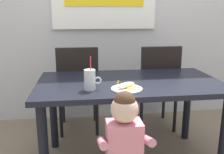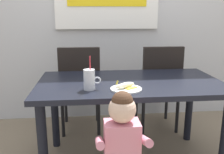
{
  "view_description": "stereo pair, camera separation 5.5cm",
  "coord_description": "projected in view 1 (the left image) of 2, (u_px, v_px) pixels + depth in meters",
  "views": [
    {
      "loc": [
        -0.4,
        -1.96,
        1.28
      ],
      "look_at": [
        -0.16,
        -0.08,
        0.8
      ],
      "focal_mm": 39.99,
      "sensor_mm": 36.0,
      "label": 1
    },
    {
      "loc": [
        -0.35,
        -1.96,
        1.28
      ],
      "look_at": [
        -0.16,
        -0.08,
        0.8
      ],
      "focal_mm": 39.99,
      "sensor_mm": 36.0,
      "label": 2
    }
  ],
  "objects": [
    {
      "name": "back_wall",
      "position": [
        112.0,
        0.0,
        2.97
      ],
      "size": [
        6.4,
        0.17,
        2.9
      ],
      "color": "silver",
      "rests_on": "ground"
    },
    {
      "name": "dining_table",
      "position": [
        130.0,
        92.0,
        2.09
      ],
      "size": [
        1.51,
        0.84,
        0.74
      ],
      "color": "black",
      "rests_on": "ground"
    },
    {
      "name": "dining_chair_left",
      "position": [
        78.0,
        85.0,
        2.67
      ],
      "size": [
        0.44,
        0.45,
        0.96
      ],
      "rotation": [
        0.0,
        0.0,
        3.14
      ],
      "color": "black",
      "rests_on": "ground"
    },
    {
      "name": "dining_chair_right",
      "position": [
        157.0,
        83.0,
        2.75
      ],
      "size": [
        0.44,
        0.45,
        0.96
      ],
      "rotation": [
        0.0,
        0.0,
        3.14
      ],
      "color": "black",
      "rests_on": "ground"
    },
    {
      "name": "toddler_standing",
      "position": [
        124.0,
        139.0,
        1.55
      ],
      "size": [
        0.33,
        0.24,
        0.84
      ],
      "color": "#3F4760",
      "rests_on": "ground"
    },
    {
      "name": "milk_cup",
      "position": [
        90.0,
        81.0,
        1.81
      ],
      "size": [
        0.13,
        0.08,
        0.25
      ],
      "color": "silver",
      "rests_on": "dining_table"
    },
    {
      "name": "snack_plate",
      "position": [
        127.0,
        89.0,
        1.82
      ],
      "size": [
        0.23,
        0.23,
        0.01
      ],
      "primitive_type": "cylinder",
      "color": "white",
      "rests_on": "dining_table"
    },
    {
      "name": "peeled_banana",
      "position": [
        126.0,
        85.0,
        1.82
      ],
      "size": [
        0.17,
        0.14,
        0.07
      ],
      "rotation": [
        0.0,
        0.0,
        0.54
      ],
      "color": "#F4EAC6",
      "rests_on": "snack_plate"
    }
  ]
}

